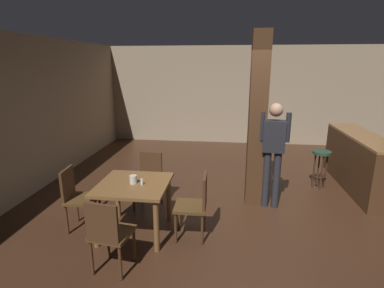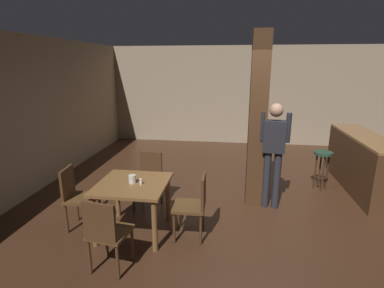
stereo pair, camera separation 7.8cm
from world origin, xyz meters
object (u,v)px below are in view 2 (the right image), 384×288
Objects in this scene: chair_north at (149,177)px; bar_counter at (357,162)px; chair_west at (77,194)px; napkin_cup at (132,179)px; dining_table at (133,191)px; standing_person at (274,149)px; chair_east at (195,203)px; salt_shaker at (141,182)px; chair_south at (106,231)px; bar_stool_near at (323,162)px.

bar_counter is at bearing 18.34° from chair_north.
chair_west reaches higher than napkin_cup.
dining_table is 0.83m from chair_north.
standing_person is at bearing 27.96° from napkin_cup.
chair_north is (-0.87, 0.84, 0.00)m from chair_east.
dining_table is at bearing -89.01° from chair_north.
chair_north is at bearing 91.05° from napkin_cup.
salt_shaker is (0.97, -0.06, 0.28)m from chair_west.
chair_west is 0.39× the size of bar_counter.
chair_east is 1.21m from chair_south.
napkin_cup is (0.84, -0.02, 0.29)m from chair_west.
chair_north and chair_west have the same top height.
chair_east is at bearing -1.12° from chair_west.
chair_south is at bearing -46.71° from chair_west.
chair_north is 1.22× the size of bar_stool_near.
napkin_cup is 0.14m from salt_shaker.
dining_table is at bearing -1.30° from chair_west.
chair_west is (-0.83, -0.81, 0.00)m from chair_north.
chair_west is 1.22× the size of bar_stool_near.
chair_north is at bearing 90.99° from dining_table.
chair_east is 1.00× the size of chair_west.
bar_counter reaches higher than chair_south.
bar_counter is (3.66, 1.21, 0.02)m from chair_north.
napkin_cup is 1.32× the size of salt_shaker.
chair_south is 0.52× the size of standing_person.
salt_shaker is 0.04× the size of bar_counter.
chair_west is at bearing 176.33° from salt_shaker.
chair_north is at bearing 44.27° from chair_west.
salt_shaker is 3.49m from bar_stool_near.
salt_shaker is (0.13, -0.04, -0.01)m from napkin_cup.
chair_south is at bearing -141.83° from bar_counter.
salt_shaker is at bearing -80.56° from chair_north.
napkin_cup is (-0.85, 0.01, 0.29)m from chair_east.
standing_person is (2.00, 1.89, 0.50)m from chair_south.
napkin_cup reaches higher than salt_shaker.
chair_east is at bearing -44.08° from chair_north.
chair_west is (-0.84, 0.02, -0.11)m from dining_table.
salt_shaker is at bearing -16.24° from napkin_cup.
bar_counter is (3.64, 2.04, -0.09)m from dining_table.
chair_east is at bearing 43.44° from chair_south.
standing_person reaches higher than dining_table.
chair_east is 0.77m from salt_shaker.
chair_east is 1.22× the size of bar_stool_near.
chair_north is at bearing 135.92° from chair_east.
dining_table is 1.28× the size of bar_stool_near.
chair_south is at bearing -137.42° from bar_stool_near.
dining_table is at bearing -150.78° from bar_counter.
chair_east reaches higher than napkin_cup.
bar_stool_near is (3.00, 1.93, -0.07)m from dining_table.
chair_west is at bearing 178.32° from napkin_cup.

